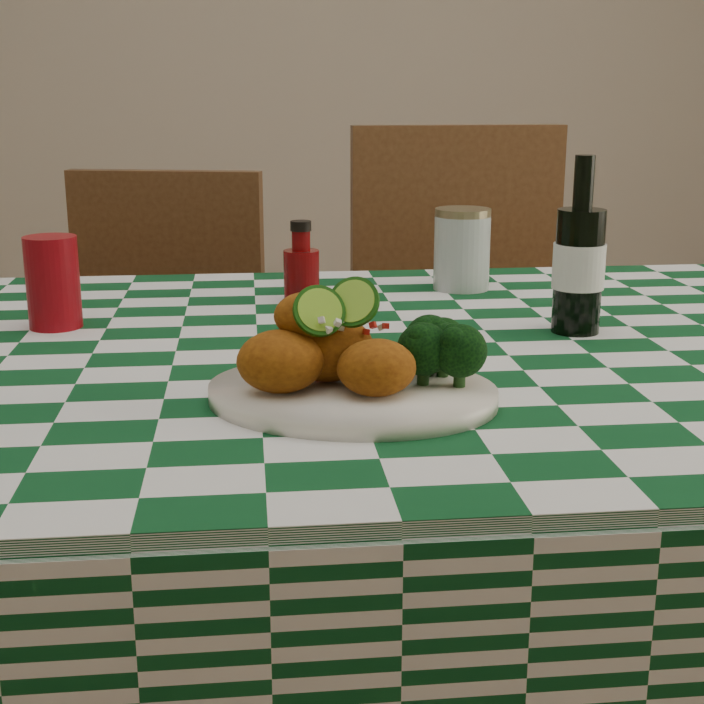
{
  "coord_description": "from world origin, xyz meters",
  "views": [
    {
      "loc": [
        -0.11,
        -1.2,
        1.11
      ],
      "look_at": [
        -0.01,
        -0.23,
        0.84
      ],
      "focal_mm": 50.0,
      "sensor_mm": 36.0,
      "label": 1
    }
  ],
  "objects_px": {
    "mason_jar": "(462,249)",
    "wooden_chair_right": "(475,381)",
    "red_tumbler": "(53,282)",
    "beer_bottle": "(580,245)",
    "wooden_chair_left": "(147,405)",
    "ketchup_bottle": "(301,261)",
    "fried_chicken_pile": "(340,336)",
    "dining_table": "(340,621)",
    "plate": "(352,394)"
  },
  "relations": [
    {
      "from": "dining_table",
      "to": "red_tumbler",
      "type": "bearing_deg",
      "value": 158.97
    },
    {
      "from": "wooden_chair_right",
      "to": "plate",
      "type": "bearing_deg",
      "value": -111.7
    },
    {
      "from": "plate",
      "to": "fried_chicken_pile",
      "type": "relative_size",
      "value": 1.81
    },
    {
      "from": "mason_jar",
      "to": "plate",
      "type": "bearing_deg",
      "value": -112.83
    },
    {
      "from": "wooden_chair_right",
      "to": "red_tumbler",
      "type": "bearing_deg",
      "value": -142.91
    },
    {
      "from": "fried_chicken_pile",
      "to": "wooden_chair_right",
      "type": "relative_size",
      "value": 0.16
    },
    {
      "from": "beer_bottle",
      "to": "wooden_chair_right",
      "type": "height_order",
      "value": "wooden_chair_right"
    },
    {
      "from": "beer_bottle",
      "to": "red_tumbler",
      "type": "bearing_deg",
      "value": 171.76
    },
    {
      "from": "red_tumbler",
      "to": "wooden_chair_right",
      "type": "xyz_separation_m",
      "value": [
        0.73,
        0.57,
        -0.34
      ]
    },
    {
      "from": "dining_table",
      "to": "beer_bottle",
      "type": "xyz_separation_m",
      "value": [
        0.32,
        0.04,
        0.51
      ]
    },
    {
      "from": "mason_jar",
      "to": "wooden_chair_right",
      "type": "bearing_deg",
      "value": 72.14
    },
    {
      "from": "plate",
      "to": "wooden_chair_left",
      "type": "distance_m",
      "value": 1.1
    },
    {
      "from": "fried_chicken_pile",
      "to": "wooden_chair_left",
      "type": "xyz_separation_m",
      "value": [
        -0.31,
        1.0,
        -0.39
      ]
    },
    {
      "from": "dining_table",
      "to": "mason_jar",
      "type": "distance_m",
      "value": 0.62
    },
    {
      "from": "dining_table",
      "to": "fried_chicken_pile",
      "type": "xyz_separation_m",
      "value": [
        -0.02,
        -0.23,
        0.46
      ]
    },
    {
      "from": "dining_table",
      "to": "plate",
      "type": "height_order",
      "value": "plate"
    },
    {
      "from": "mason_jar",
      "to": "wooden_chair_right",
      "type": "height_order",
      "value": "wooden_chair_right"
    },
    {
      "from": "fried_chicken_pile",
      "to": "beer_bottle",
      "type": "relative_size",
      "value": 0.72
    },
    {
      "from": "plate",
      "to": "ketchup_bottle",
      "type": "bearing_deg",
      "value": 92.59
    },
    {
      "from": "ketchup_bottle",
      "to": "fried_chicken_pile",
      "type": "bearing_deg",
      "value": -88.81
    },
    {
      "from": "dining_table",
      "to": "fried_chicken_pile",
      "type": "relative_size",
      "value": 9.84
    },
    {
      "from": "red_tumbler",
      "to": "beer_bottle",
      "type": "xyz_separation_m",
      "value": [
        0.7,
        -0.1,
        0.05
      ]
    },
    {
      "from": "wooden_chair_left",
      "to": "beer_bottle",
      "type": "bearing_deg",
      "value": -35.25
    },
    {
      "from": "ketchup_bottle",
      "to": "beer_bottle",
      "type": "xyz_separation_m",
      "value": [
        0.36,
        -0.24,
        0.06
      ]
    },
    {
      "from": "fried_chicken_pile",
      "to": "mason_jar",
      "type": "bearing_deg",
      "value": 66.11
    },
    {
      "from": "plate",
      "to": "fried_chicken_pile",
      "type": "xyz_separation_m",
      "value": [
        -0.01,
        0.0,
        0.06
      ]
    },
    {
      "from": "red_tumbler",
      "to": "wooden_chair_left",
      "type": "xyz_separation_m",
      "value": [
        0.05,
        0.62,
        -0.38
      ]
    },
    {
      "from": "ketchup_bottle",
      "to": "wooden_chair_right",
      "type": "relative_size",
      "value": 0.12
    },
    {
      "from": "red_tumbler",
      "to": "ketchup_bottle",
      "type": "distance_m",
      "value": 0.37
    },
    {
      "from": "fried_chicken_pile",
      "to": "ketchup_bottle",
      "type": "height_order",
      "value": "fried_chicken_pile"
    },
    {
      "from": "red_tumbler",
      "to": "beer_bottle",
      "type": "distance_m",
      "value": 0.71
    },
    {
      "from": "dining_table",
      "to": "ketchup_bottle",
      "type": "height_order",
      "value": "ketchup_bottle"
    },
    {
      "from": "fried_chicken_pile",
      "to": "red_tumbler",
      "type": "relative_size",
      "value": 1.34
    },
    {
      "from": "mason_jar",
      "to": "wooden_chair_right",
      "type": "relative_size",
      "value": 0.13
    },
    {
      "from": "beer_bottle",
      "to": "wooden_chair_right",
      "type": "distance_m",
      "value": 0.77
    },
    {
      "from": "ketchup_bottle",
      "to": "beer_bottle",
      "type": "height_order",
      "value": "beer_bottle"
    },
    {
      "from": "fried_chicken_pile",
      "to": "wooden_chair_right",
      "type": "height_order",
      "value": "wooden_chair_right"
    },
    {
      "from": "fried_chicken_pile",
      "to": "wooden_chair_right",
      "type": "bearing_deg",
      "value": 68.41
    },
    {
      "from": "fried_chicken_pile",
      "to": "ketchup_bottle",
      "type": "xyz_separation_m",
      "value": [
        -0.01,
        0.51,
        -0.01
      ]
    },
    {
      "from": "ketchup_bottle",
      "to": "wooden_chair_left",
      "type": "relative_size",
      "value": 0.13
    },
    {
      "from": "beer_bottle",
      "to": "plate",
      "type": "bearing_deg",
      "value": -140.76
    },
    {
      "from": "dining_table",
      "to": "beer_bottle",
      "type": "distance_m",
      "value": 0.61
    },
    {
      "from": "fried_chicken_pile",
      "to": "ketchup_bottle",
      "type": "bearing_deg",
      "value": 91.19
    },
    {
      "from": "dining_table",
      "to": "wooden_chair_left",
      "type": "relative_size",
      "value": 1.78
    },
    {
      "from": "ketchup_bottle",
      "to": "dining_table",
      "type": "bearing_deg",
      "value": -83.89
    },
    {
      "from": "wooden_chair_left",
      "to": "ketchup_bottle",
      "type": "bearing_deg",
      "value": -45.58
    },
    {
      "from": "dining_table",
      "to": "beer_bottle",
      "type": "height_order",
      "value": "beer_bottle"
    },
    {
      "from": "red_tumbler",
      "to": "mason_jar",
      "type": "bearing_deg",
      "value": 18.05
    },
    {
      "from": "red_tumbler",
      "to": "ketchup_bottle",
      "type": "height_order",
      "value": "red_tumbler"
    },
    {
      "from": "beer_bottle",
      "to": "wooden_chair_left",
      "type": "distance_m",
      "value": 1.07
    }
  ]
}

